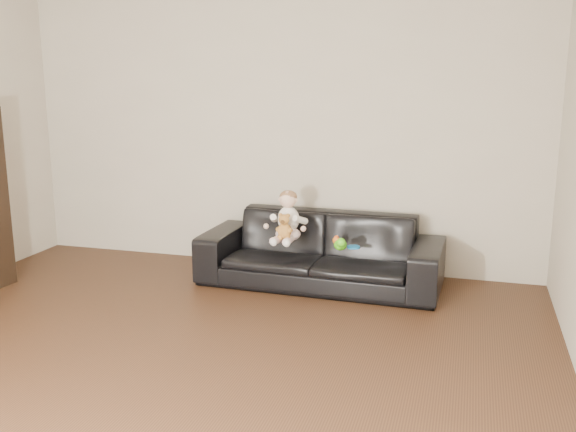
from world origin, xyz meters
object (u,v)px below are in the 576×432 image
(toy_green, at_px, (340,245))
(toy_rattle, at_px, (336,240))
(sofa, at_px, (320,251))
(teddy_bear, at_px, (284,227))
(baby, at_px, (288,219))
(toy_blue_disc, at_px, (353,247))

(toy_green, height_order, toy_rattle, toy_green)
(sofa, bearing_deg, teddy_bear, -133.98)
(toy_green, bearing_deg, teddy_bear, 176.62)
(sofa, bearing_deg, baby, -155.10)
(sofa, height_order, baby, baby)
(toy_green, xyz_separation_m, toy_rattle, (-0.07, 0.17, -0.01))
(baby, relative_size, toy_blue_disc, 4.18)
(sofa, distance_m, toy_green, 0.39)
(baby, relative_size, teddy_bear, 2.00)
(sofa, distance_m, baby, 0.41)
(sofa, xyz_separation_m, baby, (-0.27, -0.11, 0.29))
(toy_blue_disc, bearing_deg, toy_green, -134.08)
(teddy_bear, bearing_deg, toy_rattle, 33.60)
(baby, bearing_deg, toy_rattle, 7.16)
(baby, bearing_deg, toy_green, -11.83)
(teddy_bear, xyz_separation_m, toy_green, (0.49, -0.03, -0.11))
(teddy_bear, bearing_deg, baby, 109.25)
(baby, height_order, toy_green, baby)
(teddy_bear, relative_size, toy_green, 1.72)
(toy_rattle, height_order, toy_blue_disc, toy_rattle)
(toy_rattle, relative_size, toy_blue_disc, 0.63)
(baby, relative_size, toy_green, 3.45)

